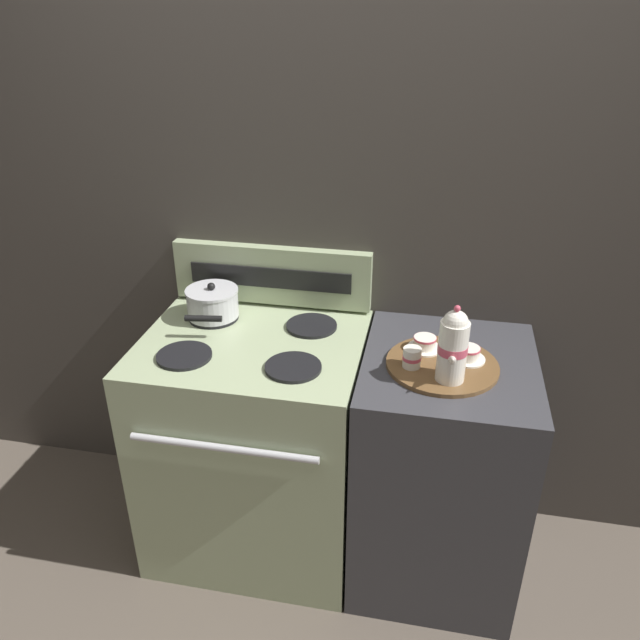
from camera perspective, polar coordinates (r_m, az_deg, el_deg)
The scene contains 11 objects.
ground_plane at distance 2.64m, azimuth 1.02°, elevation -19.54°, with size 6.00×6.00×0.00m, color brown.
wall_back at distance 2.28m, azimuth 2.78°, elevation 6.19°, with size 6.00×0.05×2.20m.
stove at distance 2.39m, azimuth -5.80°, elevation -11.20°, with size 0.76×0.66×0.90m.
control_panel at distance 2.33m, azimuth -4.44°, elevation 4.11°, with size 0.75×0.05×0.22m.
side_counter at distance 2.31m, azimuth 10.80°, elevation -13.13°, with size 0.56×0.63×0.88m.
saucepan at distance 2.28m, azimuth -9.81°, elevation 1.58°, with size 0.19×0.27×0.13m.
serving_tray at distance 2.02m, azimuth 11.11°, elevation -4.05°, with size 0.36×0.36×0.01m.
teapot at distance 1.88m, azimuth 12.07°, elevation -2.31°, with size 0.09×0.14×0.25m.
teacup_left at distance 2.07m, azimuth 9.55°, elevation -2.10°, with size 0.11×0.11×0.04m.
teacup_right at distance 2.04m, azimuth 13.38°, elevation -3.00°, with size 0.11×0.11×0.04m.
creamer_jug at distance 1.97m, azimuth 8.40°, elevation -3.41°, with size 0.06×0.06×0.06m.
Camera 1 is at (0.30, -1.77, 1.94)m, focal length 35.00 mm.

